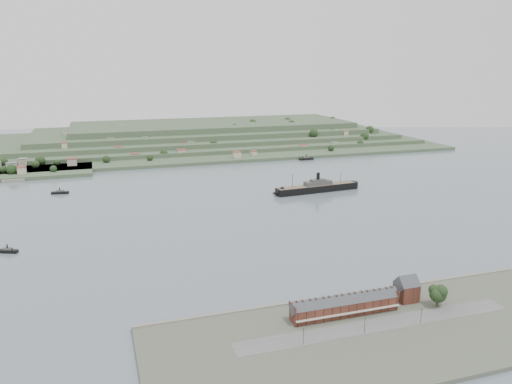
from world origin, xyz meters
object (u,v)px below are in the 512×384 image
object	(u,v)px
tugboat	(8,251)
fig_tree	(439,293)
gabled_building	(406,289)
terrace_row	(345,305)
steamship	(314,188)

from	to	relation	value
tugboat	fig_tree	bearing A→B (deg)	-35.26
fig_tree	gabled_building	bearing A→B (deg)	134.76
terrace_row	steamship	size ratio (longest dim) A/B	0.59
terrace_row	gabled_building	xyz separation A→B (m)	(37.50, 4.02, 1.34)
steamship	fig_tree	world-z (taller)	steamship
gabled_building	tugboat	xyz separation A→B (m)	(-207.30, 143.20, -6.75)
steamship	tugboat	size ratio (longest dim) A/B	7.07
terrace_row	fig_tree	size ratio (longest dim) A/B	4.71
terrace_row	steamship	xyz separation A→B (m)	(89.89, 233.25, -2.64)
steamship	tugboat	distance (m)	273.58
tugboat	fig_tree	world-z (taller)	fig_tree
terrace_row	gabled_building	distance (m)	37.74
gabled_building	fig_tree	world-z (taller)	gabled_building
gabled_building	fig_tree	distance (m)	15.89
fig_tree	terrace_row	bearing A→B (deg)	171.54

